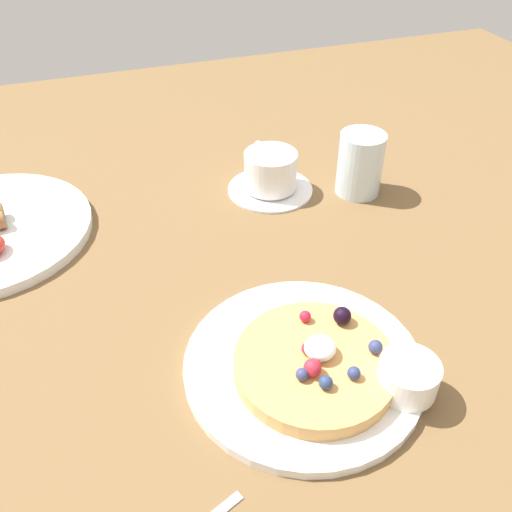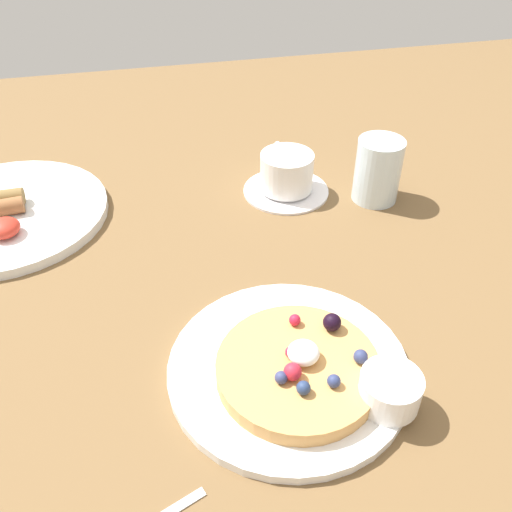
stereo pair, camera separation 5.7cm
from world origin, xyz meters
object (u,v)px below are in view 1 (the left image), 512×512
syrup_ramekin (408,377)px  water_glass (360,164)px  coffee_cup (270,169)px  coffee_saucer (270,188)px  pancake_plate (303,365)px

syrup_ramekin → water_glass: bearing=69.5°
coffee_cup → coffee_saucer: bearing=-90.0°
pancake_plate → syrup_ramekin: size_ratio=4.19×
syrup_ramekin → water_glass: water_glass is taller
coffee_saucer → pancake_plate: bearing=-104.8°
pancake_plate → syrup_ramekin: 10.30cm
pancake_plate → coffee_saucer: (8.67, 32.92, -0.20)cm
syrup_ramekin → water_glass: (12.98, 34.79, 1.73)cm
pancake_plate → coffee_cup: bearing=75.3°
pancake_plate → syrup_ramekin: (7.82, -6.30, 2.30)cm
coffee_saucer → water_glass: 13.58cm
coffee_saucer → syrup_ramekin: bearing=-91.3°
pancake_plate → coffee_cup: coffee_cup is taller
pancake_plate → water_glass: (20.79, 28.49, 4.03)cm
syrup_ramekin → coffee_cup: 39.40cm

